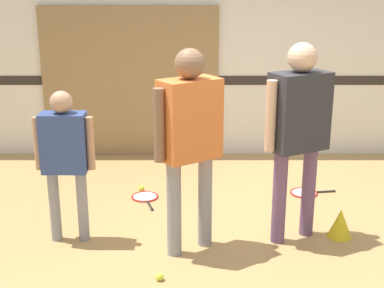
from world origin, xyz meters
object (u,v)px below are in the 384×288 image
Objects in this scene: racket_spare_on_floor at (147,197)px; training_cone at (343,223)px; person_instructor at (192,130)px; person_student_right at (301,122)px; person_student_left at (67,150)px; racket_second_spare at (308,193)px; tennis_ball_near_instructor at (162,276)px; tennis_ball_by_spare_racket at (144,188)px.

racket_spare_on_floor is 2.03× the size of training_cone.
person_instructor is 3.19× the size of racket_spare_on_floor.
person_student_right is at bearing -178.38° from training_cone.
person_student_left reaches higher than racket_second_spare.
person_student_right is 3.23× the size of racket_spare_on_floor.
racket_second_spare is at bearing 11.37° from person_instructor.
racket_second_spare is at bearing -134.99° from person_student_right.
tennis_ball_near_instructor is (0.86, -0.70, -0.83)m from person_student_left.
racket_spare_on_floor is (0.60, 0.98, -0.85)m from person_student_left.
person_student_left is 21.10× the size of tennis_ball_by_spare_racket.
person_instructor is 26.88× the size of tennis_ball_near_instructor.
racket_spare_on_floor is at bearing 58.47° from person_student_left.
tennis_ball_near_instructor is (-1.18, -0.75, -1.08)m from person_student_right.
person_instructor reaches higher than tennis_ball_by_spare_racket.
racket_second_spare is at bearing -2.37° from tennis_ball_by_spare_racket.
person_student_left is 1.43m from racket_spare_on_floor.
tennis_ball_by_spare_racket is at bearing 178.97° from racket_spare_on_floor.
training_cone is at bearing 154.53° from person_student_right.
racket_second_spare is (1.79, 0.13, -0.00)m from racket_spare_on_floor.
person_instructor is 6.46× the size of training_cone.
person_student_right reaches higher than tennis_ball_near_instructor.
tennis_ball_near_instructor is (0.26, -1.68, 0.02)m from racket_spare_on_floor.
person_student_left reaches higher than training_cone.
person_student_right is 27.21× the size of tennis_ball_by_spare_racket.
tennis_ball_near_instructor reaches higher than racket_second_spare.
person_student_right is 1.77m from tennis_ball_near_instructor.
person_instructor is at bearing 65.60° from tennis_ball_near_instructor.
tennis_ball_by_spare_racket reaches higher than racket_spare_on_floor.
tennis_ball_near_instructor is at bearing -8.16° from racket_spare_on_floor.
tennis_ball_near_instructor is 1.00× the size of tennis_ball_by_spare_racket.
person_student_left is 5.07× the size of training_cone.
tennis_ball_by_spare_racket is at bearing 78.43° from person_instructor.
tennis_ball_by_spare_racket is at bearing -64.50° from person_student_right.
training_cone is (1.63, 0.76, 0.10)m from tennis_ball_near_instructor.
person_instructor is at bearing -9.15° from person_student_left.
tennis_ball_near_instructor reaches higher than racket_spare_on_floor.
person_student_left is 21.10× the size of tennis_ball_near_instructor.
racket_second_spare is 1.85m from tennis_ball_by_spare_racket.
racket_spare_on_floor is 8.43× the size of tennis_ball_by_spare_racket.
training_cone reaches higher than tennis_ball_by_spare_racket.
tennis_ball_by_spare_racket is (0.54, 1.19, -0.83)m from person_student_left.
racket_spare_on_floor is 8.43× the size of tennis_ball_near_instructor.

